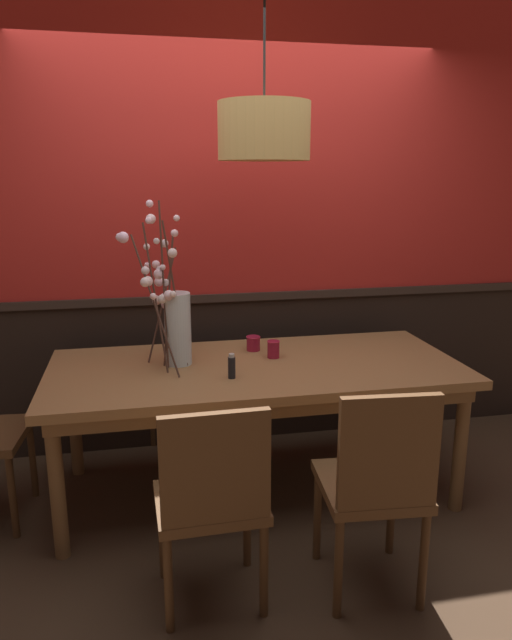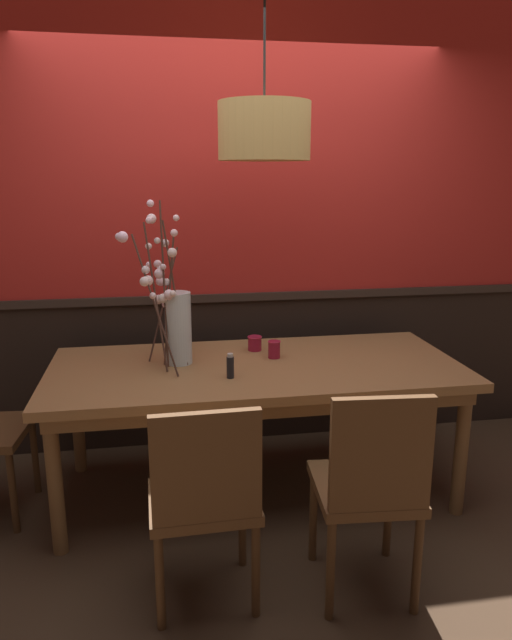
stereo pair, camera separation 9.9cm
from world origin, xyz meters
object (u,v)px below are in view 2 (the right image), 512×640
(dining_table, at_px, (256,378))
(candle_holder_nearer_center, at_px, (274,349))
(candle_holder_nearer_edge, at_px, (255,343))
(condiment_bottle, at_px, (230,366))
(vase_with_blossoms, at_px, (173,318))
(chair_far_side_left, at_px, (185,357))
(chair_near_side_left, at_px, (205,495))
(chair_near_side_right, at_px, (370,483))
(pendant_lamp, at_px, (264,132))

(dining_table, xyz_separation_m, candle_holder_nearer_center, (0.12, 0.10, 0.13))
(candle_holder_nearer_edge, height_order, condiment_bottle, condiment_bottle)
(vase_with_blossoms, bearing_deg, chair_far_side_left, 84.14)
(chair_near_side_left, distance_m, candle_holder_nearer_center, 1.12)
(chair_far_side_left, relative_size, condiment_bottle, 7.03)
(chair_near_side_left, relative_size, candle_holder_nearer_edge, 10.65)
(candle_holder_nearer_edge, bearing_deg, chair_near_side_right, -76.97)
(chair_near_side_left, xyz_separation_m, condiment_bottle, (0.19, 0.68, 0.30))
(candle_holder_nearer_edge, xyz_separation_m, pendant_lamp, (0.01, -0.25, 1.15))
(candle_holder_nearer_center, bearing_deg, candle_holder_nearer_edge, 117.63)
(chair_far_side_left, distance_m, condiment_bottle, 1.16)
(chair_far_side_left, bearing_deg, candle_holder_nearer_center, -60.66)
(chair_far_side_left, xyz_separation_m, chair_near_side_right, (0.65, -1.85, 0.01))
(candle_holder_nearer_edge, distance_m, pendant_lamp, 1.18)
(candle_holder_nearer_edge, bearing_deg, dining_table, -97.97)
(dining_table, height_order, chair_near_side_right, chair_near_side_right)
(pendant_lamp, bearing_deg, vase_with_blossoms, 170.18)
(pendant_lamp, bearing_deg, condiment_bottle, -135.68)
(chair_near_side_left, xyz_separation_m, candle_holder_nearer_center, (0.47, 0.97, 0.29))
(chair_near_side_left, xyz_separation_m, vase_with_blossoms, (-0.08, 0.96, 0.49))
(chair_far_side_left, height_order, chair_near_side_left, chair_near_side_left)
(chair_near_side_right, height_order, condiment_bottle, chair_near_side_right)
(chair_far_side_left, bearing_deg, condiment_bottle, -80.74)
(chair_near_side_right, bearing_deg, candle_holder_nearer_edge, 103.03)
(chair_near_side_left, bearing_deg, condiment_bottle, 74.35)
(dining_table, height_order, chair_far_side_left, chair_far_side_left)
(candle_holder_nearer_center, height_order, pendant_lamp, pendant_lamp)
(chair_near_side_right, xyz_separation_m, chair_near_side_left, (-0.66, 0.06, -0.02))
(chair_far_side_left, bearing_deg, vase_with_blossoms, -95.86)
(chair_near_side_right, distance_m, chair_near_side_left, 0.67)
(chair_near_side_left, distance_m, condiment_bottle, 0.77)
(candle_holder_nearer_center, xyz_separation_m, pendant_lamp, (-0.08, -0.09, 1.15))
(chair_near_side_left, distance_m, candle_holder_nearer_edge, 1.23)
(chair_near_side_left, height_order, pendant_lamp, pendant_lamp)
(dining_table, distance_m, chair_near_side_left, 0.96)
(chair_far_side_left, bearing_deg, dining_table, -69.50)
(candle_holder_nearer_edge, bearing_deg, condiment_bottle, -113.96)
(dining_table, distance_m, chair_near_side_right, 0.99)
(chair_near_side_right, height_order, pendant_lamp, pendant_lamp)
(chair_far_side_left, xyz_separation_m, pendant_lamp, (0.39, -0.91, 1.43))
(vase_with_blossoms, bearing_deg, condiment_bottle, -46.63)
(candle_holder_nearer_center, bearing_deg, chair_far_side_left, 119.34)
(dining_table, xyz_separation_m, candle_holder_nearer_edge, (0.04, 0.25, 0.12))
(dining_table, bearing_deg, chair_near_side_left, -112.05)
(chair_near_side_right, xyz_separation_m, pendant_lamp, (-0.27, 0.94, 1.41))
(candle_holder_nearer_center, distance_m, candle_holder_nearer_edge, 0.18)
(condiment_bottle, bearing_deg, candle_holder_nearer_center, 45.70)
(chair_near_side_left, bearing_deg, candle_holder_nearer_edge, 70.96)
(candle_holder_nearer_edge, relative_size, condiment_bottle, 0.66)
(chair_far_side_left, relative_size, pendant_lamp, 0.89)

